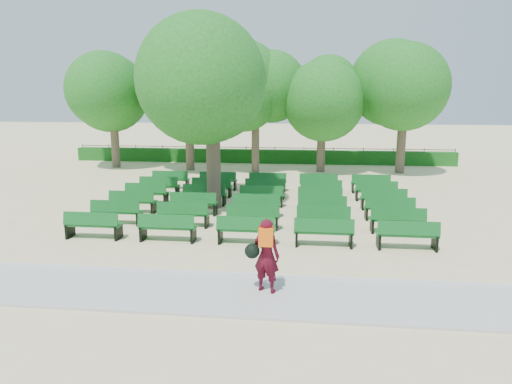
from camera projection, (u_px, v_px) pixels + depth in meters
ground at (223, 213)px, 17.82m from camera, size 120.00×120.00×0.00m
paving at (165, 292)px, 10.62m from camera, size 30.00×2.20×0.06m
curb at (178, 272)px, 11.73m from camera, size 30.00×0.12×0.10m
hedge at (260, 156)px, 31.34m from camera, size 26.00×0.70×0.90m
fence at (261, 162)px, 31.82m from camera, size 26.00×0.10×1.02m
tree_line at (253, 172)px, 27.54m from camera, size 21.80×6.80×7.04m
bench_array at (260, 209)px, 18.18m from camera, size 1.80×0.58×1.13m
tree_among at (212, 99)px, 17.89m from camera, size 4.86×4.86×6.60m
person at (265, 254)px, 10.38m from camera, size 0.87×0.61×1.73m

